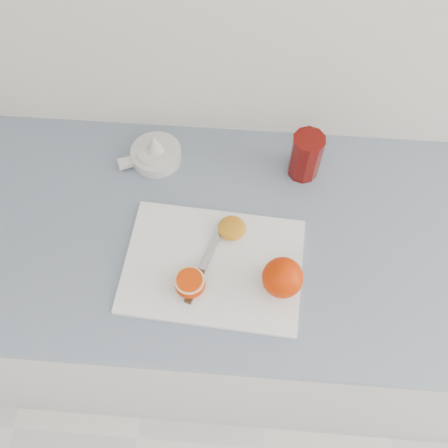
% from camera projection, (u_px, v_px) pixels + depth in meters
% --- Properties ---
extents(counter, '(2.43, 0.64, 0.89)m').
position_uv_depth(counter, '(243.00, 301.00, 1.53)').
color(counter, silver).
rests_on(counter, ground).
extents(cutting_board, '(0.40, 0.30, 0.01)m').
position_uv_depth(cutting_board, '(213.00, 266.00, 1.09)').
color(cutting_board, white).
rests_on(cutting_board, counter).
extents(whole_orange, '(0.09, 0.09, 0.09)m').
position_uv_depth(whole_orange, '(283.00, 278.00, 1.03)').
color(whole_orange, red).
rests_on(whole_orange, cutting_board).
extents(half_orange, '(0.07, 0.07, 0.04)m').
position_uv_depth(half_orange, '(190.00, 283.00, 1.05)').
color(half_orange, red).
rests_on(half_orange, cutting_board).
extents(squeezed_shell, '(0.06, 0.06, 0.03)m').
position_uv_depth(squeezed_shell, '(232.00, 228.00, 1.12)').
color(squeezed_shell, orange).
rests_on(squeezed_shell, cutting_board).
extents(paring_knife, '(0.07, 0.18, 0.01)m').
position_uv_depth(paring_knife, '(198.00, 280.00, 1.07)').
color(paring_knife, '#432D19').
rests_on(paring_knife, cutting_board).
extents(citrus_juicer, '(0.15, 0.12, 0.08)m').
position_uv_depth(citrus_juicer, '(155.00, 153.00, 1.23)').
color(citrus_juicer, white).
rests_on(citrus_juicer, counter).
extents(red_tumbler, '(0.08, 0.08, 0.13)m').
position_uv_depth(red_tumbler, '(305.00, 157.00, 1.18)').
color(red_tumbler, '#620A07').
rests_on(red_tumbler, counter).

